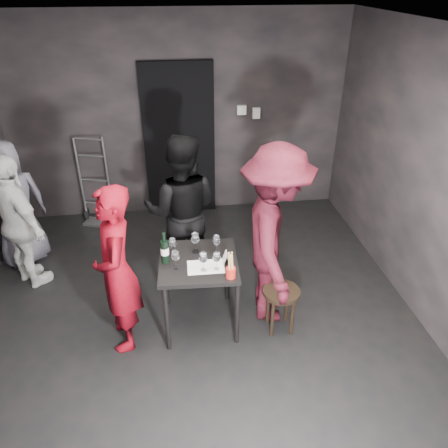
{
  "coord_description": "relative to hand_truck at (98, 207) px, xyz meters",
  "views": [
    {
      "loc": [
        -0.15,
        -3.27,
        3.07
      ],
      "look_at": [
        0.32,
        0.25,
        1.0
      ],
      "focal_mm": 35.0,
      "sensor_mm": 36.0,
      "label": 1
    }
  ],
  "objects": [
    {
      "name": "floor",
      "position": [
        1.18,
        -2.28,
        -0.22
      ],
      "size": [
        4.5,
        5.0,
        0.02
      ],
      "primitive_type": "cube",
      "color": "black",
      "rests_on": "ground"
    },
    {
      "name": "ceiling",
      "position": [
        1.18,
        -2.28,
        2.48
      ],
      "size": [
        4.5,
        5.0,
        0.02
      ],
      "primitive_type": "cube",
      "color": "silver",
      "rests_on": "ground"
    },
    {
      "name": "wall_back",
      "position": [
        1.18,
        0.22,
        1.13
      ],
      "size": [
        4.5,
        0.04,
        2.7
      ],
      "primitive_type": "cube",
      "color": "black",
      "rests_on": "ground"
    },
    {
      "name": "wall_right",
      "position": [
        3.43,
        -2.28,
        1.13
      ],
      "size": [
        0.04,
        5.0,
        2.7
      ],
      "primitive_type": "cube",
      "color": "black",
      "rests_on": "ground"
    },
    {
      "name": "doorway",
      "position": [
        1.18,
        0.16,
        0.83
      ],
      "size": [
        0.95,
        0.1,
        2.1
      ],
      "primitive_type": "cube",
      "color": "black",
      "rests_on": "ground"
    },
    {
      "name": "wallbox_upper",
      "position": [
        2.03,
        0.17,
        1.23
      ],
      "size": [
        0.12,
        0.06,
        0.12
      ],
      "primitive_type": "cube",
      "color": "#B7B7B2",
      "rests_on": "wall_back"
    },
    {
      "name": "wallbox_lower",
      "position": [
        2.23,
        0.17,
        1.18
      ],
      "size": [
        0.1,
        0.06,
        0.14
      ],
      "primitive_type": "cube",
      "color": "#B7B7B2",
      "rests_on": "wall_back"
    },
    {
      "name": "hand_truck",
      "position": [
        0.0,
        0.0,
        0.0
      ],
      "size": [
        0.4,
        0.34,
        1.21
      ],
      "rotation": [
        0.0,
        0.0,
        -0.3
      ],
      "color": "#B2B2B7",
      "rests_on": "floor"
    },
    {
      "name": "tasting_table",
      "position": [
        1.23,
        -2.24,
        0.43
      ],
      "size": [
        0.72,
        0.72,
        0.75
      ],
      "rotation": [
        0.0,
        0.0,
        -0.05
      ],
      "color": "black",
      "rests_on": "floor"
    },
    {
      "name": "stool",
      "position": [
        1.99,
        -2.43,
        0.16
      ],
      "size": [
        0.35,
        0.35,
        0.47
      ],
      "rotation": [
        0.0,
        0.0,
        -0.1
      ],
      "color": "black",
      "rests_on": "floor"
    },
    {
      "name": "server_red",
      "position": [
        0.51,
        -2.38,
        0.64
      ],
      "size": [
        0.49,
        0.67,
        1.72
      ],
      "primitive_type": "imported",
      "rotation": [
        0.0,
        0.0,
        -1.44
      ],
      "color": "maroon",
      "rests_on": "floor"
    },
    {
      "name": "woman_black",
      "position": [
        1.12,
        -1.45,
        0.74
      ],
      "size": [
        1.0,
        0.65,
        1.92
      ],
      "primitive_type": "imported",
      "rotation": [
        0.0,
        0.0,
        2.98
      ],
      "color": "black",
      "rests_on": "floor"
    },
    {
      "name": "man_maroon",
      "position": [
        1.96,
        -2.17,
        0.87
      ],
      "size": [
        0.84,
        1.49,
        2.18
      ],
      "primitive_type": "imported",
      "rotation": [
        0.0,
        0.0,
        1.43
      ],
      "color": "#3C0D17",
      "rests_on": "floor"
    },
    {
      "name": "bystander_cream",
      "position": [
        -0.59,
        -1.33,
        0.55
      ],
      "size": [
        0.93,
        0.94,
        1.53
      ],
      "primitive_type": "imported",
      "rotation": [
        0.0,
        0.0,
        2.34
      ],
      "color": "silver",
      "rests_on": "floor"
    },
    {
      "name": "bystander_grey",
      "position": [
        -0.77,
        -0.86,
        0.54
      ],
      "size": [
        0.84,
        0.76,
        1.52
      ],
      "primitive_type": "imported",
      "rotation": [
        0.0,
        0.0,
        3.76
      ],
      "color": "#54525E",
      "rests_on": "floor"
    },
    {
      "name": "tasting_mat",
      "position": [
        1.29,
        -2.35,
        0.53
      ],
      "size": [
        0.34,
        0.23,
        0.0
      ],
      "primitive_type": "cube",
      "rotation": [
        0.0,
        0.0,
        -0.02
      ],
      "color": "white",
      "rests_on": "tasting_table"
    },
    {
      "name": "wine_glass_a",
      "position": [
        1.03,
        -2.33,
        0.63
      ],
      "size": [
        0.09,
        0.09,
        0.19
      ],
      "primitive_type": null,
      "rotation": [
        0.0,
        0.0,
        -0.18
      ],
      "color": "white",
      "rests_on": "tasting_table"
    },
    {
      "name": "wine_glass_b",
      "position": [
        1.01,
        -2.12,
        0.63
      ],
      "size": [
        0.09,
        0.09,
        0.2
      ],
      "primitive_type": null,
      "rotation": [
        0.0,
        0.0,
        -0.27
      ],
      "color": "white",
      "rests_on": "tasting_table"
    },
    {
      "name": "wine_glass_c",
      "position": [
        1.22,
        -2.09,
        0.64
      ],
      "size": [
        0.11,
        0.11,
        0.22
      ],
      "primitive_type": null,
      "rotation": [
        0.0,
        0.0,
        -0.33
      ],
      "color": "white",
      "rests_on": "tasting_table"
    },
    {
      "name": "wine_glass_d",
      "position": [
        1.27,
        -2.4,
        0.63
      ],
      "size": [
        0.08,
        0.08,
        0.2
      ],
      "primitive_type": null,
      "rotation": [
        0.0,
        0.0,
        0.09
      ],
      "color": "white",
      "rests_on": "tasting_table"
    },
    {
      "name": "wine_glass_e",
      "position": [
        1.39,
        -2.4,
        0.63
      ],
      "size": [
        0.08,
        0.08,
        0.19
      ],
      "primitive_type": null,
      "rotation": [
        0.0,
        0.0,
        -0.14
      ],
      "color": "white",
      "rests_on": "tasting_table"
    },
    {
      "name": "wine_glass_f",
      "position": [
        1.41,
        -2.13,
        0.63
      ],
      "size": [
        0.1,
        0.1,
        0.2
      ],
      "primitive_type": null,
      "rotation": [
        0.0,
        0.0,
        0.31
      ],
      "color": "white",
      "rests_on": "tasting_table"
    },
    {
      "name": "wine_bottle",
      "position": [
        0.93,
        -2.22,
        0.65
      ],
      "size": [
        0.08,
        0.08,
        0.31
      ],
      "rotation": [
        0.0,
        0.0,
        0.17
      ],
      "color": "black",
      "rests_on": "tasting_table"
    },
    {
      "name": "breadstick_cup",
      "position": [
        1.49,
        -2.53,
        0.65
      ],
      "size": [
        0.09,
        0.09,
        0.27
      ],
      "rotation": [
        0.0,
        0.0,
        -0.06
      ],
      "color": "red",
      "rests_on": "tasting_table"
    },
    {
      "name": "reserved_card",
      "position": [
        1.47,
        -2.29,
        0.58
      ],
      "size": [
        0.08,
        0.12,
        0.09
      ],
      "primitive_type": null,
      "rotation": [
        0.0,
        0.0,
        -0.06
      ],
      "color": "white",
      "rests_on": "tasting_table"
    }
  ]
}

